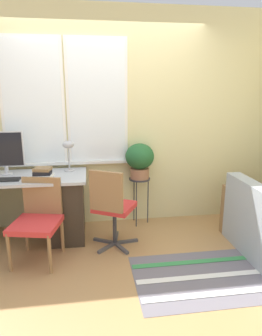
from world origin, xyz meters
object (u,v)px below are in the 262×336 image
object	(u,v)px
book_stack	(43,174)
potted_plant	(140,159)
monitor	(5,151)
mouse	(28,178)
desk_chair_wooden	(38,218)
keyboard	(0,180)
office_chair_swivel	(112,206)
desk_lamp	(68,148)
plant_stand	(140,183)

from	to	relation	value
book_stack	potted_plant	world-z (taller)	potted_plant
book_stack	monitor	bearing A→B (deg)	146.52
potted_plant	mouse	bearing A→B (deg)	-163.88
desk_chair_wooden	potted_plant	size ratio (longest dim) A/B	1.86
mouse	book_stack	world-z (taller)	book_stack
mouse	potted_plant	xyz separation A→B (m)	(1.30, 0.38, 0.09)
monitor	desk_chair_wooden	distance (m)	0.91
book_stack	mouse	bearing A→B (deg)	163.30
keyboard	book_stack	bearing A→B (deg)	-5.06
monitor	office_chair_swivel	size ratio (longest dim) A/B	0.54
book_stack	potted_plant	distance (m)	1.21
keyboard	office_chair_swivel	bearing A→B (deg)	-9.50
keyboard	office_chair_swivel	size ratio (longest dim) A/B	0.45
desk_lamp	desk_chair_wooden	size ratio (longest dim) A/B	0.44
desk_lamp	plant_stand	distance (m)	1.01
desk_chair_wooden	potted_plant	bearing A→B (deg)	43.13
potted_plant	keyboard	bearing A→B (deg)	-166.37
mouse	desk_chair_wooden	size ratio (longest dim) A/B	0.07
monitor	potted_plant	xyz separation A→B (m)	(1.58, 0.13, -0.17)
monitor	plant_stand	xyz separation A→B (m)	(1.58, 0.13, -0.49)
desk_chair_wooden	mouse	bearing A→B (deg)	124.34
monitor	book_stack	xyz separation A→B (m)	(0.44, -0.29, -0.21)
monitor	keyboard	bearing A→B (deg)	-93.08
keyboard	plant_stand	xyz separation A→B (m)	(1.59, 0.39, -0.23)
monitor	mouse	world-z (taller)	monitor
desk_lamp	desk_chair_wooden	bearing A→B (deg)	-116.10
desk_lamp	potted_plant	world-z (taller)	desk_lamp
mouse	book_stack	bearing A→B (deg)	-16.70
office_chair_swivel	plant_stand	distance (m)	0.71
office_chair_swivel	potted_plant	world-z (taller)	potted_plant
potted_plant	desk_lamp	bearing A→B (deg)	-175.14
book_stack	keyboard	bearing A→B (deg)	174.94
keyboard	potted_plant	bearing A→B (deg)	13.63
monitor	book_stack	bearing A→B (deg)	-33.48
desk_lamp	potted_plant	xyz separation A→B (m)	(0.87, 0.07, -0.18)
plant_stand	desk_chair_wooden	bearing A→B (deg)	-149.43
desk_lamp	monitor	bearing A→B (deg)	-175.21
desk_chair_wooden	monitor	bearing A→B (deg)	138.28
mouse	book_stack	distance (m)	0.18
mouse	plant_stand	world-z (taller)	mouse
monitor	desk_lamp	bearing A→B (deg)	4.79
mouse	potted_plant	distance (m)	1.36
monitor	office_chair_swivel	distance (m)	1.37
keyboard	plant_stand	bearing A→B (deg)	13.63
monitor	plant_stand	world-z (taller)	monitor
keyboard	monitor	bearing A→B (deg)	86.92
desk_chair_wooden	office_chair_swivel	xyz separation A→B (m)	(0.77, 0.11, 0.04)
mouse	desk_lamp	size ratio (longest dim) A/B	0.17
book_stack	potted_plant	xyz separation A→B (m)	(1.14, 0.43, 0.04)
desk_lamp	plant_stand	xyz separation A→B (m)	(0.87, 0.07, -0.50)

